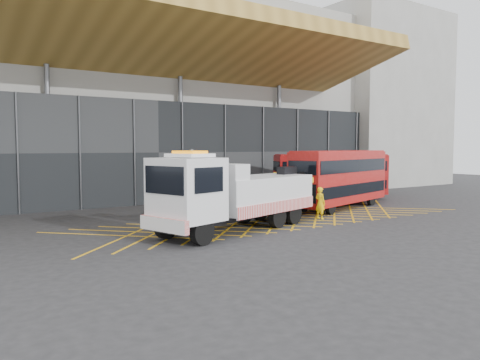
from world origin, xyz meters
TOP-DOWN VIEW (x-y plane):
  - ground_plane at (0.00, 0.00)m, footprint 120.00×120.00m
  - road_markings at (4.80, 0.00)m, footprint 26.36×7.16m
  - construction_building at (1.92, 18.40)m, footprint 55.00×23.97m
  - east_building at (32.00, 16.00)m, footprint 15.00×12.00m
  - recovery_truck at (0.33, -1.86)m, footprint 12.31×5.82m
  - bus_towed at (11.78, 1.60)m, footprint 10.47×5.11m
  - bus_second at (15.15, 5.97)m, footprint 9.45×5.72m
  - worker at (7.06, -1.32)m, footprint 0.53×0.76m

SIDE VIEW (x-z plane):
  - ground_plane at x=0.00m, z-range 0.00..0.00m
  - road_markings at x=4.80m, z-range 0.00..0.01m
  - worker at x=7.06m, z-range 0.00..1.98m
  - recovery_truck at x=0.33m, z-range -0.16..4.16m
  - bus_second at x=15.15m, z-range 0.21..4.03m
  - bus_towed at x=11.78m, z-range 0.23..4.40m
  - construction_building at x=1.92m, z-range -0.02..17.98m
  - east_building at x=32.00m, z-range 0.00..20.00m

